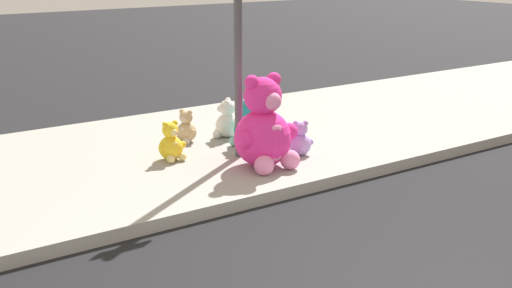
{
  "coord_description": "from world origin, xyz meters",
  "views": [
    {
      "loc": [
        -3.88,
        -3.0,
        2.83
      ],
      "look_at": [
        0.72,
        3.6,
        0.55
      ],
      "focal_mm": 47.78,
      "sensor_mm": 36.0,
      "label": 1
    }
  ],
  "objects": [
    {
      "name": "plush_teal",
      "position": [
        1.41,
        4.8,
        0.43
      ],
      "size": [
        0.49,
        0.5,
        0.69
      ],
      "color": "teal",
      "rests_on": "sidewalk"
    },
    {
      "name": "plush_yellow",
      "position": [
        0.16,
        4.76,
        0.36
      ],
      "size": [
        0.41,
        0.36,
        0.53
      ],
      "color": "yellow",
      "rests_on": "sidewalk"
    },
    {
      "name": "plush_tan",
      "position": [
        0.75,
        5.42,
        0.34
      ],
      "size": [
        0.35,
        0.34,
        0.48
      ],
      "color": "tan",
      "rests_on": "sidewalk"
    },
    {
      "name": "sidewalk",
      "position": [
        0.0,
        5.2,
        0.07
      ],
      "size": [
        28.0,
        4.4,
        0.15
      ],
      "primitive_type": "cube",
      "color": "#9E9B93",
      "rests_on": "ground_plane"
    },
    {
      "name": "plush_white",
      "position": [
        1.39,
        5.34,
        0.38
      ],
      "size": [
        0.42,
        0.41,
        0.59
      ],
      "color": "white",
      "rests_on": "sidewalk"
    },
    {
      "name": "sign_pole",
      "position": [
        1.0,
        4.4,
        1.85
      ],
      "size": [
        0.56,
        0.11,
        3.2
      ],
      "color": "#4C4C51",
      "rests_on": "sidewalk"
    },
    {
      "name": "plush_lavender",
      "position": [
        1.72,
        3.98,
        0.34
      ],
      "size": [
        0.33,
        0.35,
        0.48
      ],
      "color": "#B28CD8",
      "rests_on": "sidewalk"
    },
    {
      "name": "plush_pink_large",
      "position": [
        1.0,
        3.81,
        0.63
      ],
      "size": [
        0.94,
        0.81,
        1.21
      ],
      "color": "#F22D93",
      "rests_on": "sidewalk"
    }
  ]
}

